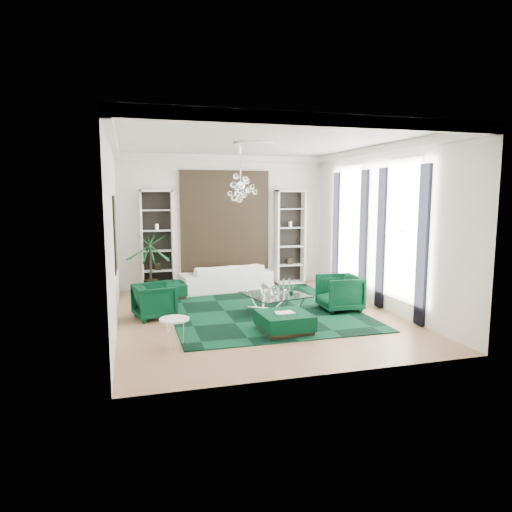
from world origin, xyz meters
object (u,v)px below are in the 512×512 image
object	(u,v)px
side_table	(175,333)
sofa	(226,278)
ottoman_side	(167,291)
armchair_left	(155,301)
ottoman_front	(284,322)
armchair_right	(340,293)
palm	(150,254)
coffee_table	(275,303)

from	to	relation	value
side_table	sofa	bearing A→B (deg)	67.31
ottoman_side	side_table	xyz separation A→B (m)	(-0.20, -3.93, 0.06)
armchair_left	sofa	bearing A→B (deg)	-54.73
ottoman_front	armchair_right	bearing A→B (deg)	34.94
palm	coffee_table	bearing A→B (deg)	-48.20
ottoman_side	sofa	bearing A→B (deg)	16.11
armchair_right	coffee_table	size ratio (longest dim) A/B	0.73
sofa	side_table	bearing A→B (deg)	59.23
coffee_table	ottoman_front	bearing A→B (deg)	-101.01
armchair_left	palm	size ratio (longest dim) A/B	0.39
coffee_table	side_table	world-z (taller)	side_table
sofa	coffee_table	bearing A→B (deg)	94.65
coffee_table	side_table	size ratio (longest dim) A/B	2.38
sofa	ottoman_front	world-z (taller)	sofa
armchair_left	ottoman_side	world-z (taller)	armchair_left
armchair_left	ottoman_side	xyz separation A→B (m)	(0.43, 1.90, -0.18)
coffee_table	palm	size ratio (longest dim) A/B	0.59
ottoman_side	palm	world-z (taller)	palm
sofa	side_table	distance (m)	4.78
armchair_left	palm	xyz separation A→B (m)	(0.05, 2.66, 0.68)
coffee_table	side_table	bearing A→B (deg)	-143.98
sofa	side_table	size ratio (longest dim) A/B	4.80
ottoman_side	side_table	world-z (taller)	side_table
ottoman_front	side_table	bearing A→B (deg)	-171.76
armchair_left	side_table	xyz separation A→B (m)	(0.23, -2.03, -0.13)
armchair_right	ottoman_front	bearing A→B (deg)	-52.76
armchair_left	ottoman_front	size ratio (longest dim) A/B	0.87
ottoman_front	palm	bearing A→B (deg)	117.99
sofa	ottoman_side	xyz separation A→B (m)	(-1.64, -0.48, -0.17)
palm	side_table	bearing A→B (deg)	-87.86
side_table	palm	xyz separation A→B (m)	(-0.18, 4.69, 0.81)
palm	ottoman_side	bearing A→B (deg)	-63.97
ottoman_front	side_table	size ratio (longest dim) A/B	1.82
coffee_table	side_table	distance (m)	3.01
ottoman_front	side_table	distance (m)	2.18
armchair_left	ottoman_front	world-z (taller)	armchair_left
ottoman_front	palm	distance (m)	5.04
ottoman_front	palm	size ratio (longest dim) A/B	0.45
ottoman_side	ottoman_front	distance (m)	4.11
armchair_left	palm	world-z (taller)	palm
coffee_table	ottoman_side	distance (m)	3.11
ottoman_side	ottoman_front	bearing A→B (deg)	-61.61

